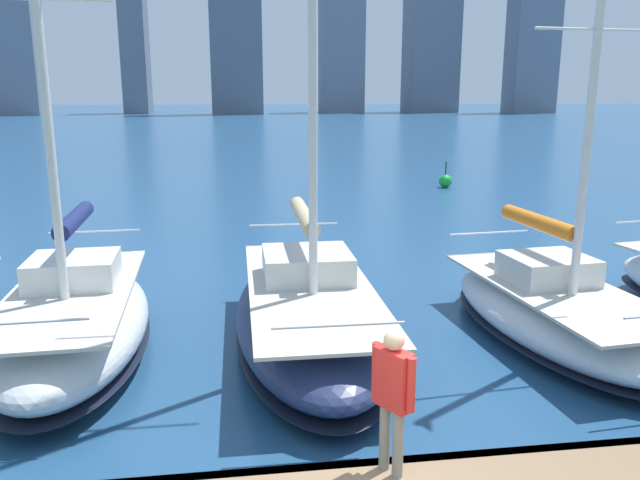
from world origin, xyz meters
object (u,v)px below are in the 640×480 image
(sailboat_orange, at_px, (555,309))
(person_red_shirt, at_px, (393,388))
(sailboat_navy, at_px, (74,320))
(channel_buoy, at_px, (445,181))
(sailboat_tan, at_px, (310,311))

(sailboat_orange, distance_m, person_red_shirt, 6.90)
(sailboat_orange, distance_m, sailboat_navy, 9.51)
(person_red_shirt, xyz_separation_m, channel_buoy, (-9.57, -25.82, -1.31))
(sailboat_navy, bearing_deg, sailboat_tan, 179.04)
(person_red_shirt, bearing_deg, sailboat_tan, -86.57)
(sailboat_orange, height_order, person_red_shirt, sailboat_orange)
(sailboat_navy, distance_m, channel_buoy, 25.04)
(sailboat_tan, relative_size, person_red_shirt, 7.31)
(sailboat_navy, bearing_deg, person_red_shirt, 132.09)
(sailboat_tan, bearing_deg, channel_buoy, -115.66)
(sailboat_tan, bearing_deg, sailboat_navy, -0.96)
(sailboat_orange, bearing_deg, sailboat_tan, -3.26)
(sailboat_navy, height_order, person_red_shirt, sailboat_navy)
(sailboat_tan, bearing_deg, person_red_shirt, 93.43)
(sailboat_tan, distance_m, channel_buoy, 22.83)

